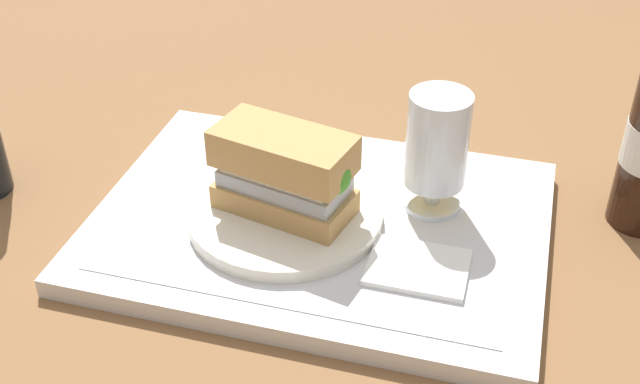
{
  "coord_description": "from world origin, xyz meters",
  "views": [
    {
      "loc": [
        0.17,
        -0.62,
        0.5
      ],
      "look_at": [
        0.0,
        0.0,
        0.05
      ],
      "focal_mm": 45.98,
      "sensor_mm": 36.0,
      "label": 1
    }
  ],
  "objects": [
    {
      "name": "ground_plane",
      "position": [
        0.0,
        0.0,
        0.0
      ],
      "size": [
        3.0,
        3.0,
        0.0
      ],
      "primitive_type": "plane",
      "color": "brown"
    },
    {
      "name": "beer_glass",
      "position": [
        0.1,
        0.05,
        0.09
      ],
      "size": [
        0.06,
        0.06,
        0.12
      ],
      "color": "silver",
      "rests_on": "placemat"
    },
    {
      "name": "tray",
      "position": [
        0.0,
        0.0,
        0.01
      ],
      "size": [
        0.44,
        0.32,
        0.02
      ],
      "primitive_type": "cube",
      "color": "silver",
      "rests_on": "ground_plane"
    },
    {
      "name": "napkin_folded",
      "position": [
        0.11,
        -0.05,
        0.02
      ],
      "size": [
        0.09,
        0.07,
        0.01
      ],
      "primitive_type": "cube",
      "color": "white",
      "rests_on": "placemat"
    },
    {
      "name": "placemat",
      "position": [
        0.0,
        0.0,
        0.02
      ],
      "size": [
        0.38,
        0.27,
        0.0
      ],
      "primitive_type": "cube",
      "color": "silver",
      "rests_on": "tray"
    },
    {
      "name": "sandwich",
      "position": [
        -0.03,
        -0.02,
        0.08
      ],
      "size": [
        0.14,
        0.09,
        0.08
      ],
      "rotation": [
        0.0,
        0.0,
        -0.23
      ],
      "color": "tan",
      "rests_on": "plate"
    },
    {
      "name": "plate",
      "position": [
        -0.03,
        -0.02,
        0.03
      ],
      "size": [
        0.19,
        0.19,
        0.01
      ],
      "primitive_type": "cylinder",
      "color": "silver",
      "rests_on": "placemat"
    }
  ]
}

